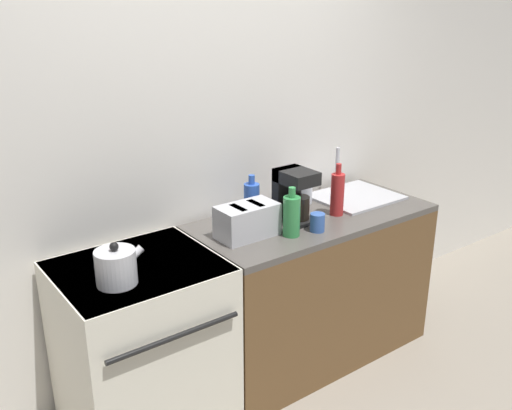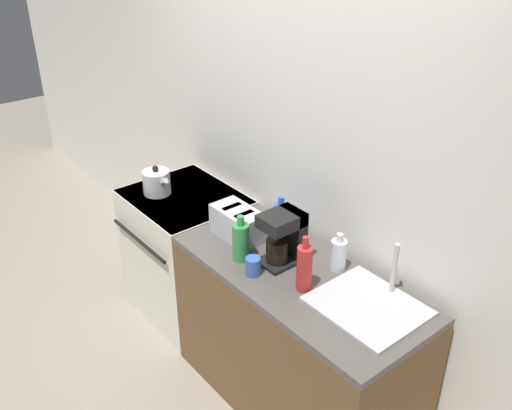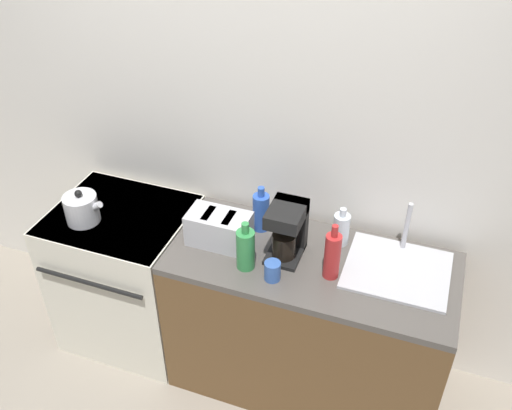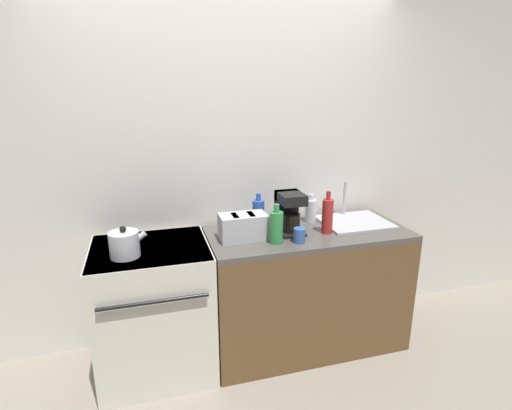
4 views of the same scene
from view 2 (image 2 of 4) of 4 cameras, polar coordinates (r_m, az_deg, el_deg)
name	(u,v)px [view 2 (image 2 of 4)]	position (r m, az deg, el deg)	size (l,w,h in m)	color
ground_plane	(200,375)	(3.67, -5.65, -16.54)	(12.00, 12.00, 0.00)	gray
wall_back	(290,151)	(3.28, 3.42, 5.36)	(8.00, 0.05, 2.60)	silver
stove	(188,253)	(3.89, -6.86, -4.81)	(0.74, 0.68, 0.90)	silver
counter_block	(296,341)	(3.21, 3.99, -13.39)	(1.41, 0.63, 0.90)	brown
kettle	(157,182)	(3.69, -9.90, 2.27)	(0.22, 0.18, 0.19)	silver
toaster	(238,223)	(3.17, -1.82, -1.83)	(0.31, 0.17, 0.17)	#BCBCC1
coffee_maker	(285,235)	(2.94, 2.89, -3.06)	(0.16, 0.22, 0.29)	black
sink_tray	(369,304)	(2.75, 11.21, -9.71)	(0.49, 0.42, 0.28)	#B7B7BC
bottle_red	(304,268)	(2.75, 4.85, -6.28)	(0.08, 0.08, 0.30)	#B72828
bottle_clear	(338,255)	(2.93, 8.24, -4.93)	(0.08, 0.08, 0.21)	silver
bottle_green	(241,241)	(2.97, -1.53, -3.66)	(0.09, 0.09, 0.26)	#338C47
bottle_blue	(281,221)	(3.15, 2.50, -1.60)	(0.09, 0.09, 0.26)	#2D56B7
cup_blue	(253,266)	(2.89, -0.30, -6.14)	(0.08, 0.08, 0.10)	#3860B2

